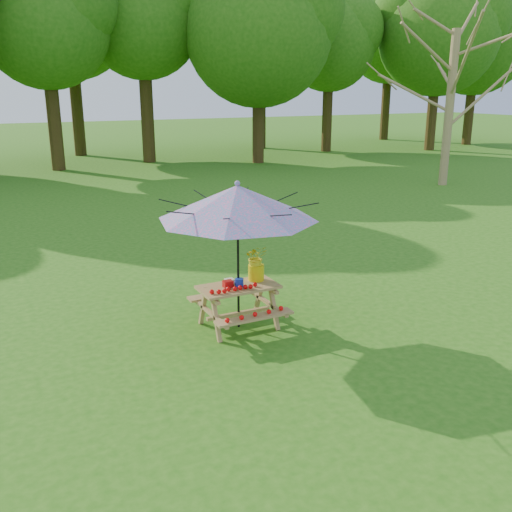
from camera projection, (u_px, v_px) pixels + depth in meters
name	position (u px, v px, depth m)	size (l,w,h in m)	color
ground	(471.00, 368.00, 7.51)	(120.00, 120.00, 0.00)	#266313
picnic_table	(239.00, 307.00, 8.72)	(1.20, 1.32, 0.67)	#AD7E4E
patio_umbrella	(238.00, 203.00, 8.26)	(2.80, 2.80, 2.27)	black
produce_bins	(233.00, 283.00, 8.59)	(0.29, 0.35, 0.13)	#AA0D0E
tomatoes_row	(234.00, 289.00, 8.39)	(0.77, 0.13, 0.07)	#F20809
flower_bucket	(256.00, 262.00, 8.79)	(0.39, 0.36, 0.56)	yellow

